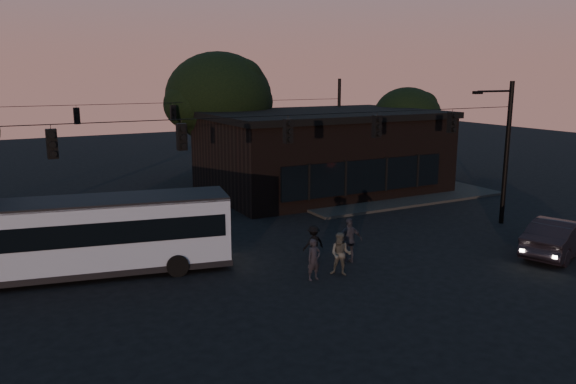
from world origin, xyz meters
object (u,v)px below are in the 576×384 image
car (559,237)px  pedestrian_a (314,260)px  building (322,151)px  pedestrian_b (341,254)px  pedestrian_d (313,243)px  bus (90,233)px  pedestrian_c (349,240)px

car → pedestrian_a: bearing=58.2°
building → pedestrian_b: bearing=-118.8°
pedestrian_b → pedestrian_d: bearing=134.7°
bus → pedestrian_d: (8.63, -2.73, -0.94)m
bus → building: bearing=41.9°
building → pedestrian_a: building is taller
building → pedestrian_d: size_ratio=9.86×
building → car: size_ratio=3.07×
bus → pedestrian_a: size_ratio=6.83×
building → pedestrian_b: building is taller
bus → pedestrian_c: (9.87, -3.62, -0.76)m
car → pedestrian_a: 11.38m
bus → pedestrian_c: 10.54m
car → pedestrian_c: pedestrian_c is taller
pedestrian_d → pedestrian_c: bearing=139.9°
car → pedestrian_b: 10.20m
building → bus: building is taller
bus → pedestrian_a: bus is taller
car → pedestrian_c: (-8.74, 3.51, 0.14)m
pedestrian_a → pedestrian_b: bearing=-8.0°
building → pedestrian_c: 15.16m
building → pedestrian_c: (-6.83, -13.42, -1.74)m
building → bus: (-16.70, -9.80, -0.99)m
building → pedestrian_a: 17.28m
building → pedestrian_d: (-8.07, -12.53, -1.93)m
pedestrian_b → pedestrian_d: size_ratio=1.12×
bus → pedestrian_d: bearing=-6.1°
car → pedestrian_b: size_ratio=2.88×
bus → car: (18.61, -7.13, -0.89)m
car → pedestrian_d: 10.91m
bus → car: 19.95m
car → pedestrian_c: size_ratio=2.60×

